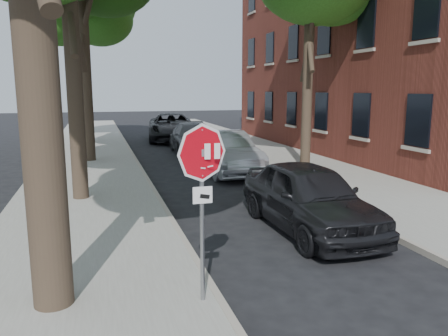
{
  "coord_description": "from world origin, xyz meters",
  "views": [
    {
      "loc": [
        -2.09,
        -5.85,
        3.18
      ],
      "look_at": [
        -0.32,
        0.18,
        2.05
      ],
      "focal_mm": 35.0,
      "sensor_mm": 36.0,
      "label": 1
    }
  ],
  "objects_px": {
    "stop_sign": "(202,179)",
    "car_a": "(309,197)",
    "tree_far": "(79,17)",
    "apartment_building": "(415,1)",
    "car_c": "(194,139)",
    "car_b": "(225,152)",
    "car_d": "(172,127)"
  },
  "relations": [
    {
      "from": "tree_far",
      "to": "stop_sign",
      "type": "bearing_deg",
      "value": -84.54
    },
    {
      "from": "tree_far",
      "to": "car_a",
      "type": "relative_size",
      "value": 2.04
    },
    {
      "from": "car_a",
      "to": "car_b",
      "type": "relative_size",
      "value": 0.93
    },
    {
      "from": "apartment_building",
      "to": "car_c",
      "type": "distance_m",
      "value": 13.39
    },
    {
      "from": "stop_sign",
      "to": "car_c",
      "type": "distance_m",
      "value": 15.8
    },
    {
      "from": "tree_far",
      "to": "car_b",
      "type": "bearing_deg",
      "value": -64.36
    },
    {
      "from": "apartment_building",
      "to": "stop_sign",
      "type": "height_order",
      "value": "apartment_building"
    },
    {
      "from": "car_c",
      "to": "apartment_building",
      "type": "bearing_deg",
      "value": -4.06
    },
    {
      "from": "car_b",
      "to": "car_d",
      "type": "height_order",
      "value": "car_d"
    },
    {
      "from": "car_c",
      "to": "car_d",
      "type": "height_order",
      "value": "car_d"
    },
    {
      "from": "car_a",
      "to": "car_d",
      "type": "relative_size",
      "value": 0.75
    },
    {
      "from": "car_c",
      "to": "car_b",
      "type": "bearing_deg",
      "value": -87.17
    },
    {
      "from": "tree_far",
      "to": "car_c",
      "type": "height_order",
      "value": "tree_far"
    },
    {
      "from": "apartment_building",
      "to": "car_c",
      "type": "height_order",
      "value": "apartment_building"
    },
    {
      "from": "apartment_building",
      "to": "car_a",
      "type": "distance_m",
      "value": 17.44
    },
    {
      "from": "car_a",
      "to": "car_c",
      "type": "distance_m",
      "value": 12.52
    },
    {
      "from": "car_d",
      "to": "car_b",
      "type": "bearing_deg",
      "value": -82.17
    },
    {
      "from": "car_a",
      "to": "car_b",
      "type": "distance_m",
      "value": 7.17
    },
    {
      "from": "stop_sign",
      "to": "tree_far",
      "type": "bearing_deg",
      "value": 95.46
    },
    {
      "from": "tree_far",
      "to": "car_d",
      "type": "height_order",
      "value": "tree_far"
    },
    {
      "from": "apartment_building",
      "to": "car_b",
      "type": "height_order",
      "value": "apartment_building"
    },
    {
      "from": "car_c",
      "to": "car_d",
      "type": "xyz_separation_m",
      "value": [
        -0.12,
        5.97,
        0.09
      ]
    },
    {
      "from": "car_c",
      "to": "car_d",
      "type": "relative_size",
      "value": 0.85
    },
    {
      "from": "stop_sign",
      "to": "car_a",
      "type": "bearing_deg",
      "value": 42.23
    },
    {
      "from": "car_b",
      "to": "car_d",
      "type": "distance_m",
      "value": 11.32
    },
    {
      "from": "apartment_building",
      "to": "car_c",
      "type": "bearing_deg",
      "value": 173.11
    },
    {
      "from": "apartment_building",
      "to": "car_b",
      "type": "bearing_deg",
      "value": -160.77
    },
    {
      "from": "stop_sign",
      "to": "tree_far",
      "type": "xyz_separation_m",
      "value": [
        -2.02,
        21.14,
        5.26
      ]
    },
    {
      "from": "apartment_building",
      "to": "car_a",
      "type": "relative_size",
      "value": 4.42
    },
    {
      "from": "stop_sign",
      "to": "car_b",
      "type": "bearing_deg",
      "value": 71.82
    },
    {
      "from": "tree_far",
      "to": "car_b",
      "type": "relative_size",
      "value": 1.91
    },
    {
      "from": "tree_far",
      "to": "car_a",
      "type": "height_order",
      "value": "tree_far"
    }
  ]
}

